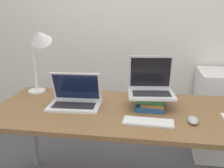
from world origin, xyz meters
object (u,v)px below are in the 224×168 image
Objects in this scene: mouse at (193,120)px; mini_fridge at (223,115)px; laptop_left at (75,99)px; wireless_keyboard at (148,122)px; book_stack at (151,101)px; desk_lamp at (39,44)px; laptop_on_books at (151,87)px.

mini_fridge is (0.43, 0.93, -0.33)m from mouse.
laptop_left is 0.56m from wireless_keyboard.
book_stack is at bearing 138.18° from mouse.
laptop_left is 0.68× the size of desk_lamp.
mini_fridge is (1.55, 0.55, -0.71)m from desk_lamp.
desk_lamp is 0.65× the size of mini_fridge.
desk_lamp is at bearing 146.90° from laptop_left.
laptop_left is 0.80m from mouse.
mini_fridge is at bearing 32.34° from laptop_left.
laptop_left is at bearing -33.10° from desk_lamp.
book_stack is 0.31× the size of mini_fridge.
desk_lamp reaches higher than mouse.
laptop_on_books is at bearing -135.24° from mini_fridge.
wireless_keyboard is 1.03m from desk_lamp.
mini_fridge is at bearing 45.53° from book_stack.
desk_lamp is 1.79m from mini_fridge.
laptop_on_books reaches higher than wireless_keyboard.
book_stack is 0.94m from desk_lamp.
book_stack reaches higher than mouse.
laptop_left is 3.33× the size of mouse.
laptop_on_books is at bearing 136.81° from mouse.
mouse is 1.08m from mini_fridge.
desk_lamp is (-0.86, 0.15, 0.36)m from book_stack.
mouse is 1.24m from desk_lamp.
desk_lamp reaches higher than book_stack.
laptop_left reaches higher than wireless_keyboard.
book_stack is at bearing 7.48° from laptop_left.
mouse is at bearing -18.67° from desk_lamp.
wireless_keyboard is (-0.01, -0.28, -0.04)m from book_stack.
wireless_keyboard is at bearing -169.99° from mouse.
desk_lamp is (-1.12, 0.38, 0.38)m from mouse.
desk_lamp is at bearing -160.38° from mini_fridge.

